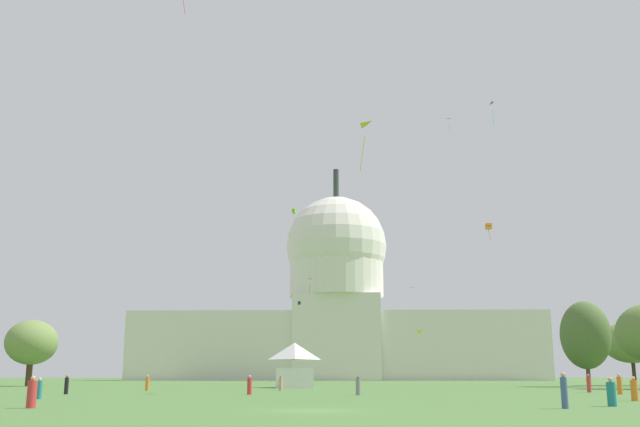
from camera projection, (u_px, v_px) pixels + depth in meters
name	position (u px, v px, depth m)	size (l,w,h in m)	color
ground_plane	(312.00, 411.00, 34.06)	(800.00, 800.00, 0.00)	#4C7538
capitol_building	(337.00, 310.00, 227.93)	(126.71, 31.95, 67.38)	silver
event_tent	(294.00, 365.00, 95.37)	(5.58, 7.74, 5.80)	white
tree_east_far	(631.00, 342.00, 113.40)	(12.33, 11.98, 9.90)	#42301E
tree_west_far	(32.00, 343.00, 108.32)	(10.00, 10.17, 9.70)	#42301E
tree_east_near	(585.00, 335.00, 102.55)	(9.02, 9.40, 11.90)	brown
person_tan_front_right	(281.00, 384.00, 77.48)	(0.55, 0.55, 1.58)	tan
person_denim_front_left	(564.00, 391.00, 36.15)	(0.37, 0.37, 1.77)	#3D5684
person_black_front_center	(67.00, 385.00, 63.12)	(0.49, 0.49, 1.66)	black
person_red_deep_crowd	(589.00, 384.00, 69.38)	(0.52, 0.52, 1.72)	red
person_orange_near_tree_west	(620.00, 385.00, 62.48)	(0.54, 0.54, 1.73)	orange
person_orange_lawn_far_right	(147.00, 384.00, 77.22)	(0.55, 0.55, 1.61)	orange
person_teal_back_center	(611.00, 393.00, 38.70)	(0.58, 0.58, 1.52)	#1E757A
person_teal_back_left	(39.00, 389.00, 50.39)	(0.42, 0.42, 1.45)	#1E757A
person_red_edge_east	(250.00, 386.00, 61.93)	(0.56, 0.56, 1.62)	red
person_grey_near_tree_east	(358.00, 386.00, 60.21)	(0.43, 0.43, 1.55)	gray
person_orange_near_tent	(634.00, 390.00, 46.81)	(0.63, 0.63, 1.55)	orange
person_red_edge_west	(32.00, 394.00, 36.69)	(0.66, 0.66, 1.60)	red
kite_black_mid	(299.00, 303.00, 207.03)	(0.94, 0.96, 0.99)	black
kite_violet_high	(494.00, 105.00, 135.05)	(0.77, 1.66, 4.44)	purple
kite_orange_mid	(489.00, 226.00, 120.31)	(1.05, 1.07, 2.90)	orange
kite_lime_high	(294.00, 211.00, 207.19)	(1.28, 1.34, 3.83)	#8CD133
kite_pink_high	(449.00, 120.00, 165.41)	(1.66, 0.72, 3.35)	pink
kite_white_low	(414.00, 291.00, 141.77)	(1.65, 1.61, 2.88)	white
kite_gold_mid	(360.00, 129.00, 69.81)	(1.35, 1.92, 4.44)	gold
kite_yellow_low	(420.00, 333.00, 182.21)	(0.86, 0.94, 3.44)	yellow
kite_red_mid	(308.00, 281.00, 147.32)	(0.93, 1.17, 2.59)	red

